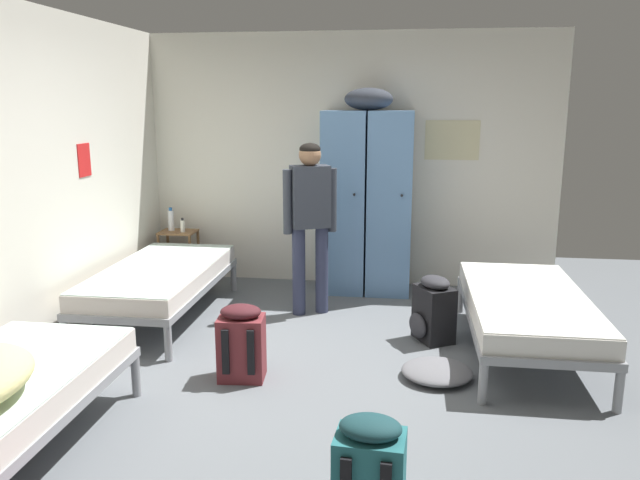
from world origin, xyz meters
TOP-DOWN VIEW (x-y plane):
  - ground_plane at (0.00, 0.00)m, footprint 7.75×7.75m
  - room_backdrop at (-1.13, 1.16)m, footprint 4.35×4.90m
  - locker_bank at (0.22, 2.14)m, footprint 0.90×0.55m
  - shelf_unit at (-1.82, 2.17)m, footprint 0.38×0.30m
  - bed_left_rear at (-1.57, 1.02)m, footprint 0.90×1.90m
  - bed_right at (1.57, 0.63)m, footprint 0.90×1.90m
  - person_traveler at (-0.24, 1.35)m, footprint 0.47×0.32m
  - water_bottle at (-1.90, 2.19)m, footprint 0.06×0.06m
  - lotion_bottle at (-1.75, 2.13)m, footprint 0.05×0.05m
  - backpack_black at (0.86, 0.80)m, footprint 0.41×0.40m
  - backpack_teal at (0.48, -1.58)m, footprint 0.34×0.35m
  - backpack_maroon at (-0.51, -0.11)m, footprint 0.34×0.36m
  - clothes_pile_grey at (0.87, 0.07)m, footprint 0.51×0.49m

SIDE VIEW (x-z plane):
  - ground_plane at x=0.00m, z-range 0.00..0.00m
  - clothes_pile_grey at x=0.87m, z-range 0.00..0.10m
  - backpack_black at x=0.86m, z-range -0.02..0.53m
  - backpack_teal at x=0.48m, z-range -0.02..0.53m
  - backpack_maroon at x=-0.51m, z-range -0.02..0.53m
  - shelf_unit at x=-1.82m, z-range 0.06..0.63m
  - bed_left_rear at x=-1.57m, z-range 0.14..0.63m
  - bed_right at x=1.57m, z-range 0.14..0.63m
  - lotion_bottle at x=-1.75m, z-range 0.56..0.72m
  - water_bottle at x=-1.90m, z-range 0.56..0.81m
  - person_traveler at x=-0.24m, z-range 0.16..1.74m
  - locker_bank at x=0.22m, z-range -0.07..2.00m
  - room_backdrop at x=-1.13m, z-range 0.00..2.64m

